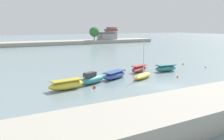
{
  "coord_description": "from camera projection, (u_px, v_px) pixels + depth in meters",
  "views": [
    {
      "loc": [
        -20.99,
        -22.52,
        7.71
      ],
      "look_at": [
        -2.74,
        9.42,
        0.94
      ],
      "focal_mm": 38.16,
      "sensor_mm": 36.0,
      "label": 1
    }
  ],
  "objects": [
    {
      "name": "ground_plane",
      "position": [
        166.0,
        87.0,
        30.87
      ],
      "size": [
        400.0,
        400.0,
        0.0
      ],
      "primitive_type": "plane",
      "color": "slate"
    },
    {
      "name": "moored_boat_0",
      "position": [
        67.0,
        85.0,
        29.43
      ],
      "size": [
        4.91,
        2.19,
        1.2
      ],
      "rotation": [
        0.0,
        0.0,
        0.12
      ],
      "color": "yellow",
      "rests_on": "ground"
    },
    {
      "name": "moored_boat_1",
      "position": [
        92.0,
        79.0,
        32.41
      ],
      "size": [
        4.99,
        3.3,
        1.62
      ],
      "rotation": [
        0.0,
        0.0,
        0.4
      ],
      "color": "teal",
      "rests_on": "ground"
    },
    {
      "name": "moored_boat_2",
      "position": [
        115.0,
        75.0,
        35.58
      ],
      "size": [
        5.35,
        3.81,
        1.11
      ],
      "rotation": [
        0.0,
        0.0,
        0.45
      ],
      "color": "#3856A8",
      "rests_on": "ground"
    },
    {
      "name": "moored_boat_3",
      "position": [
        143.0,
        76.0,
        35.62
      ],
      "size": [
        4.83,
        3.38,
        5.56
      ],
      "rotation": [
        0.0,
        0.0,
        0.48
      ],
      "color": "yellow",
      "rests_on": "ground"
    },
    {
      "name": "moored_boat_4",
      "position": [
        139.0,
        69.0,
        40.57
      ],
      "size": [
        4.12,
        2.54,
        1.16
      ],
      "rotation": [
        0.0,
        0.0,
        0.34
      ],
      "color": "#C63833",
      "rests_on": "ground"
    },
    {
      "name": "moored_boat_5",
      "position": [
        166.0,
        68.0,
        41.24
      ],
      "size": [
        4.39,
        1.96,
        1.19
      ],
      "rotation": [
        0.0,
        0.0,
        -0.08
      ],
      "color": "teal",
      "rests_on": "ground"
    },
    {
      "name": "mooring_buoy_0",
      "position": [
        183.0,
        64.0,
        48.63
      ],
      "size": [
        0.3,
        0.3,
        0.3
      ],
      "primitive_type": "sphere",
      "color": "orange",
      "rests_on": "ground"
    },
    {
      "name": "mooring_buoy_1",
      "position": [
        94.0,
        87.0,
        29.92
      ],
      "size": [
        0.38,
        0.38,
        0.38
      ],
      "primitive_type": "sphere",
      "color": "red",
      "rests_on": "ground"
    },
    {
      "name": "mooring_buoy_2",
      "position": [
        178.0,
        76.0,
        36.33
      ],
      "size": [
        0.32,
        0.32,
        0.32
      ],
      "primitive_type": "sphere",
      "color": "orange",
      "rests_on": "ground"
    },
    {
      "name": "mooring_buoy_3",
      "position": [
        206.0,
        67.0,
        45.08
      ],
      "size": [
        0.35,
        0.35,
        0.35
      ],
      "primitive_type": "sphere",
      "color": "white",
      "rests_on": "ground"
    },
    {
      "name": "mooring_buoy_4",
      "position": [
        147.0,
        67.0,
        44.61
      ],
      "size": [
        0.29,
        0.29,
        0.29
      ],
      "primitive_type": "sphere",
      "color": "white",
      "rests_on": "ground"
    },
    {
      "name": "distant_shoreline",
      "position": [
        33.0,
        41.0,
        96.5
      ],
      "size": [
        111.22,
        10.87,
        7.45
      ],
      "color": "#9E998C",
      "rests_on": "ground"
    }
  ]
}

